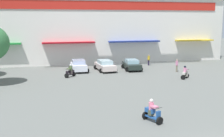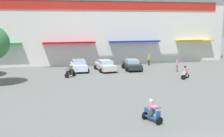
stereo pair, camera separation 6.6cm
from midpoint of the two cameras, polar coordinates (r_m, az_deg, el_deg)
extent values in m
plane|color=slate|center=(26.34, 5.69, -4.69)|extent=(128.00, 128.00, 0.00)
cube|color=silver|center=(48.51, -3.58, 8.00)|extent=(40.31, 13.41, 10.02)
cube|color=red|center=(41.89, -1.97, 12.73)|extent=(37.09, 0.12, 1.23)
cube|color=red|center=(40.75, -8.83, 5.23)|extent=(7.55, 1.10, 0.20)
cube|color=#2B409D|center=(42.73, 4.55, 5.53)|extent=(7.89, 1.10, 0.20)
cube|color=gold|center=(46.87, 16.42, 5.54)|extent=(6.24, 1.10, 0.20)
cube|color=silver|center=(36.41, -6.87, 0.40)|extent=(1.85, 3.95, 0.74)
cube|color=#A4AECF|center=(36.32, -6.89, 1.37)|extent=(1.58, 1.98, 0.51)
cylinder|color=black|center=(37.58, -8.44, 0.14)|extent=(0.60, 0.17, 0.60)
cylinder|color=black|center=(37.77, -5.69, 0.24)|extent=(0.60, 0.17, 0.60)
cylinder|color=black|center=(35.19, -8.10, -0.52)|extent=(0.60, 0.17, 0.60)
cylinder|color=black|center=(35.39, -5.18, -0.40)|extent=(0.60, 0.17, 0.60)
cube|color=beige|center=(36.59, -1.47, 0.46)|extent=(2.12, 4.50, 0.67)
cube|color=#9EBFCB|center=(36.50, -1.48, 1.34)|extent=(1.71, 2.30, 0.48)
cylinder|color=black|center=(37.70, -3.37, 0.26)|extent=(0.61, 0.21, 0.60)
cylinder|color=black|center=(38.18, -0.75, 0.40)|extent=(0.61, 0.21, 0.60)
cylinder|color=black|center=(35.11, -2.26, -0.45)|extent=(0.61, 0.21, 0.60)
cylinder|color=black|center=(35.63, 0.54, -0.29)|extent=(0.61, 0.21, 0.60)
cube|color=#202926|center=(37.37, 3.99, 0.63)|extent=(2.06, 4.19, 0.66)
cube|color=#99C1D1|center=(37.28, 4.00, 1.49)|extent=(1.67, 2.14, 0.47)
cylinder|color=black|center=(38.44, 2.27, 0.45)|extent=(0.61, 0.21, 0.60)
cylinder|color=black|center=(38.84, 4.82, 0.52)|extent=(0.61, 0.21, 0.60)
cylinder|color=black|center=(36.01, 3.08, -0.20)|extent=(0.61, 0.21, 0.60)
cylinder|color=black|center=(36.43, 5.80, -0.12)|extent=(0.61, 0.21, 0.60)
cylinder|color=black|center=(33.38, 14.93, -1.40)|extent=(0.45, 0.48, 0.52)
cylinder|color=black|center=(32.27, 14.22, -1.75)|extent=(0.45, 0.48, 0.52)
cube|color=beige|center=(32.81, 14.58, -1.47)|extent=(0.97, 0.91, 0.10)
cube|color=beige|center=(32.55, 14.48, -0.92)|extent=(0.70, 0.67, 0.28)
cube|color=beige|center=(33.22, 14.87, -1.07)|extent=(0.32, 0.33, 0.66)
cylinder|color=black|center=(33.15, 14.93, -0.15)|extent=(0.38, 0.41, 0.04)
cube|color=#3F3E35|center=(32.66, 14.53, -1.10)|extent=(0.42, 0.43, 0.36)
cylinder|color=pink|center=(32.57, 14.56, -0.31)|extent=(0.45, 0.45, 0.56)
sphere|color=black|center=(32.51, 14.59, 0.36)|extent=(0.25, 0.25, 0.25)
cube|color=pink|center=(32.81, 14.72, -0.20)|extent=(0.55, 0.55, 0.10)
cylinder|color=black|center=(18.38, 9.58, -10.47)|extent=(0.53, 0.34, 0.52)
cylinder|color=black|center=(19.21, 6.73, -9.48)|extent=(0.53, 0.34, 0.52)
cube|color=#225096|center=(18.77, 8.12, -9.79)|extent=(0.72, 1.14, 0.10)
cube|color=#225096|center=(18.79, 7.64, -8.44)|extent=(0.57, 0.78, 0.28)
cube|color=#225096|center=(18.38, 9.30, -9.62)|extent=(0.35, 0.26, 0.71)
cylinder|color=black|center=(18.18, 9.41, -7.99)|extent=(0.49, 0.25, 0.04)
cube|color=#475040|center=(18.76, 7.86, -8.86)|extent=(0.41, 0.39, 0.36)
cylinder|color=pink|center=(18.62, 7.89, -7.58)|extent=(0.42, 0.42, 0.51)
sphere|color=silver|center=(18.52, 7.92, -6.50)|extent=(0.25, 0.25, 0.25)
cube|color=pink|center=(18.43, 8.53, -7.70)|extent=(0.49, 0.54, 0.10)
cylinder|color=black|center=(32.59, -9.32, -1.46)|extent=(0.46, 0.48, 0.52)
cylinder|color=black|center=(33.49, -7.86, -1.12)|extent=(0.46, 0.48, 0.52)
cube|color=black|center=(33.03, -8.58, -1.18)|extent=(1.00, 0.95, 0.10)
cube|color=black|center=(33.13, -8.34, -0.56)|extent=(0.72, 0.69, 0.28)
cube|color=black|center=(32.64, -9.18, -1.08)|extent=(0.32, 0.33, 0.64)
cylinder|color=black|center=(32.53, -9.24, -0.17)|extent=(0.38, 0.41, 0.04)
cube|color=#544647|center=(33.08, -8.45, -0.80)|extent=(0.42, 0.43, 0.36)
cylinder|color=#556941|center=(33.00, -8.47, 0.01)|extent=(0.45, 0.45, 0.58)
sphere|color=silver|center=(32.93, -8.49, 0.69)|extent=(0.25, 0.25, 0.25)
cube|color=#556941|center=(32.79, -8.79, -0.01)|extent=(0.55, 0.55, 0.10)
cylinder|color=#736956|center=(36.84, 12.99, -0.01)|extent=(0.28, 0.28, 0.85)
cylinder|color=pink|center=(36.73, 13.03, 1.05)|extent=(0.46, 0.46, 0.54)
sphere|color=tan|center=(36.67, 13.05, 1.64)|extent=(0.22, 0.22, 0.22)
cylinder|color=#1E1630|center=(41.35, 7.41, 1.20)|extent=(0.24, 0.24, 0.81)
cylinder|color=gold|center=(41.25, 7.43, 2.15)|extent=(0.39, 0.39, 0.57)
sphere|color=tan|center=(41.20, 7.45, 2.69)|extent=(0.22, 0.22, 0.22)
camera|label=1|loc=(0.03, -90.08, -0.01)|focal=44.89mm
camera|label=2|loc=(0.03, 89.92, 0.01)|focal=44.89mm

